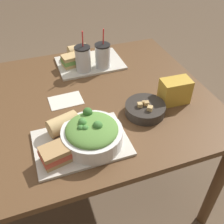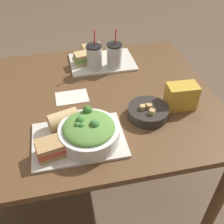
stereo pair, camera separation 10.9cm
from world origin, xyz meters
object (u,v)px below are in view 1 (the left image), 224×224
Objects in this scene: salad_bowl at (92,133)px; drink_cup_red at (103,56)px; baguette_near at (64,124)px; napkin_folded at (66,101)px; soup_bowl at (145,109)px; baguette_far at (78,51)px; chip_bag at (175,91)px; sandwich_near at (59,153)px; drink_cup_dark at (83,60)px; sandwich_far at (75,59)px.

salad_bowl is 0.59m from drink_cup_red.
baguette_near reaches higher than napkin_folded.
drink_cup_red reaches higher than soup_bowl.
drink_cup_red is at bearing 40.61° from napkin_folded.
baguette_near is 1.20× the size of baguette_far.
chip_bag is (0.33, -0.57, 0.01)m from baguette_far.
drink_cup_red is at bearing 46.46° from sandwich_near.
sandwich_near is 0.62m from chip_bag.
napkin_folded is at bearing 63.22° from sandwich_near.
drink_cup_red is 0.47m from chip_bag.
drink_cup_dark is (0.25, 0.59, 0.04)m from sandwich_near.
napkin_folded is at bearing 146.78° from soup_bowl.
baguette_near reaches higher than sandwich_near.
drink_cup_red is (0.11, -0.00, -0.00)m from drink_cup_dark.
baguette_far is 0.52× the size of drink_cup_red.
drink_cup_red reaches higher than baguette_far.
baguette_far is at bearing 86.67° from drink_cup_dark.
salad_bowl is 1.71× the size of baguette_near.
drink_cup_red is at bearing -152.55° from baguette_far.
baguette_near is 0.23m from napkin_folded.
baguette_near is 0.63× the size of drink_cup_red.
chip_bag reaches higher than sandwich_near.
napkin_folded is at bearing -29.12° from baguette_near.
soup_bowl is 1.14× the size of napkin_folded.
chip_bag is (0.59, 0.18, 0.02)m from sandwich_near.
salad_bowl is 0.63m from sandwich_far.
sandwich_near is at bearing -160.33° from chip_bag.
napkin_folded is at bearing 97.67° from salad_bowl.
soup_bowl is at bearing 7.11° from sandwich_near.
chip_bag is at bearing -50.20° from drink_cup_dark.
drink_cup_red is at bearing 67.69° from salad_bowl.
drink_cup_dark is 0.11m from drink_cup_red.
drink_cup_dark reaches higher than baguette_far.
napkin_folded is (-0.04, 0.32, -0.06)m from salad_bowl.
baguette_near is (-0.38, -0.00, 0.02)m from soup_bowl.
baguette_near is at bearing -179.94° from soup_bowl.
sandwich_near reaches higher than soup_bowl.
baguette_near is at bearing -125.56° from drink_cup_red.
soup_bowl is 0.63m from baguette_far.
soup_bowl is at bearing 20.27° from salad_bowl.
salad_bowl reaches higher than napkin_folded.
sandwich_far is (-0.20, 0.52, 0.02)m from soup_bowl.
soup_bowl is at bearing -33.22° from napkin_folded.
drink_cup_red is 1.58× the size of chip_bag.
napkin_folded is at bearing -123.86° from drink_cup_dark.
baguette_near is 0.87× the size of sandwich_far.
baguette_far is 0.82× the size of chip_bag.
napkin_folded is (0.05, 0.21, -0.05)m from baguette_near.
baguette_far reaches higher than napkin_folded.
baguette_near is at bearing 155.65° from baguette_far.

